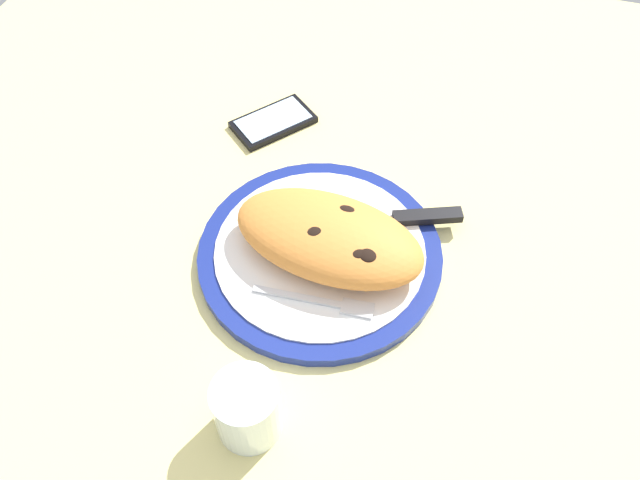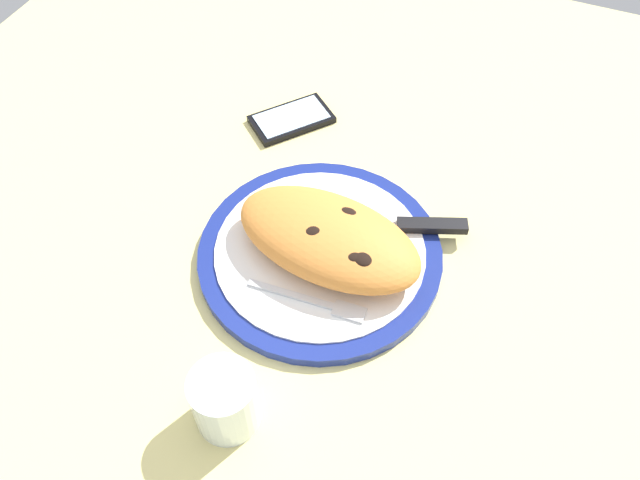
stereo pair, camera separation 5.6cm
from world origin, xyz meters
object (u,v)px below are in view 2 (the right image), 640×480
at_px(plate, 320,254).
at_px(calzone, 329,236).
at_px(knife, 405,226).
at_px(smartphone, 292,119).
at_px(fork, 317,302).
at_px(water_glass, 225,402).

distance_m(plate, calzone, 0.04).
bearing_deg(plate, calzone, 15.07).
bearing_deg(knife, smartphone, 147.47).
bearing_deg(smartphone, knife, -32.53).
relative_size(fork, smartphone, 1.09).
bearing_deg(smartphone, plate, -57.53).
relative_size(calzone, water_glass, 3.19).
height_order(plate, water_glass, water_glass).
bearing_deg(fork, knife, 68.38).
bearing_deg(plate, water_glass, -91.87).
distance_m(plate, fork, 0.08).
distance_m(knife, water_glass, 0.34).
bearing_deg(water_glass, plate, 88.13).
xyz_separation_m(plate, smartphone, (-0.15, 0.23, -0.00)).
distance_m(calzone, fork, 0.09).
height_order(fork, water_glass, water_glass).
height_order(fork, smartphone, fork).
xyz_separation_m(knife, smartphone, (-0.24, 0.15, -0.02)).
bearing_deg(smartphone, fork, -60.26).
relative_size(plate, smartphone, 2.30).
bearing_deg(knife, plate, -139.51).
distance_m(calzone, smartphone, 0.28).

